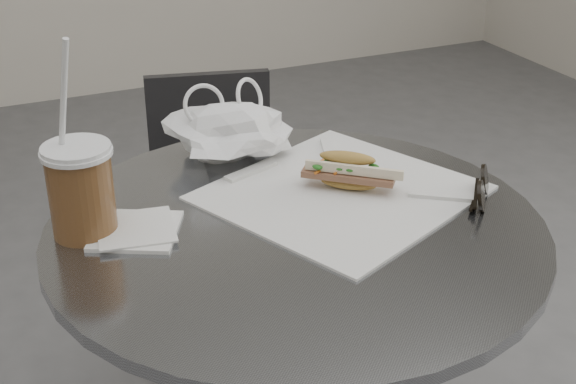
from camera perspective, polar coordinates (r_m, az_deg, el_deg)
name	(u,v)px	position (r m, az deg, el deg)	size (l,w,h in m)	color
cafe_table	(295,367)	(1.37, 0.52, -12.36)	(0.76, 0.76, 0.74)	slate
chair_far	(220,246)	(1.98, -4.89, -3.84)	(0.38, 0.41, 0.72)	#2E2E30
sandwich_paper	(341,193)	(1.31, 3.78, -0.04)	(0.38, 0.36, 0.00)	white
banh_mi	(348,171)	(1.31, 4.30, 1.47)	(0.19, 0.18, 0.06)	#B38443
iced_coffee	(81,189)	(1.20, -14.53, 0.24)	(0.10, 0.10, 0.30)	brown
sunglasses	(481,190)	(1.31, 13.57, 0.13)	(0.09, 0.10, 0.05)	black
plastic_bag	(232,134)	(1.40, -4.02, 4.13)	(0.21, 0.16, 0.10)	white
napkin_stack	(136,230)	(1.21, -10.76, -2.67)	(0.16, 0.16, 0.01)	white
drink_can	(75,183)	(1.25, -14.89, 0.65)	(0.06, 0.06, 0.12)	#5B9557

